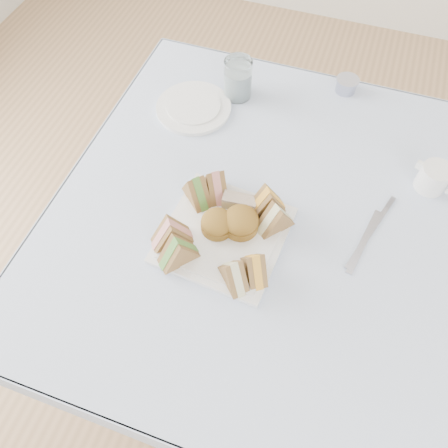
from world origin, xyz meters
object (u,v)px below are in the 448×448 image
(serving_plate, at_px, (224,235))
(water_glass, at_px, (238,79))
(table, at_px, (266,285))
(creamer_jug, at_px, (434,178))

(serving_plate, bearing_deg, water_glass, 108.90)
(table, distance_m, water_glass, 0.59)
(water_glass, bearing_deg, serving_plate, -75.57)
(serving_plate, height_order, creamer_jug, creamer_jug)
(water_glass, bearing_deg, table, -58.24)
(table, height_order, serving_plate, serving_plate)
(serving_plate, distance_m, creamer_jug, 0.50)
(table, relative_size, serving_plate, 3.53)
(table, relative_size, creamer_jug, 12.64)
(table, bearing_deg, serving_plate, -137.64)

